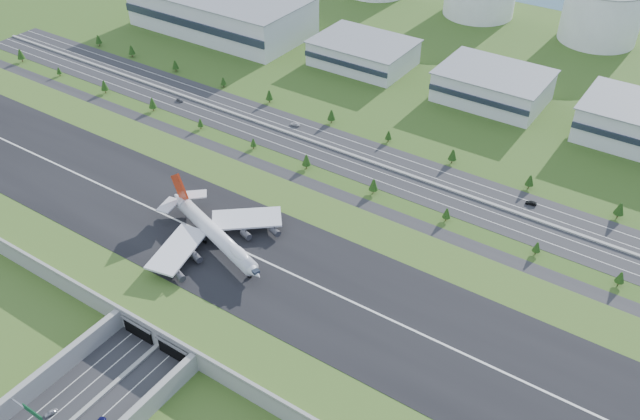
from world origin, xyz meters
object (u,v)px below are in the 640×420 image
Objects in this scene: car_0 at (51,413)px; boeing_747 at (214,233)px; car_5 at (531,203)px; car_4 at (180,100)px; car_7 at (295,124)px.

boeing_747 is at bearing 113.68° from car_0.
car_5 is at bearing 67.55° from boeing_747.
car_4 is 201.06m from car_5.
boeing_747 reaches higher than car_7.
car_0 is 197.60m from car_7.
car_0 is at bearing -138.19° from car_4.
car_4 is (-113.05, 178.72, 0.09)m from car_0.
car_7 reaches higher than car_4.
boeing_747 is 87.78m from car_0.
car_0 is 0.89× the size of car_4.
car_7 is at bearing 122.68° from car_0.
boeing_747 is 113.40m from car_7.
car_4 is at bearing -98.00° from car_5.
boeing_747 is at bearing -120.99° from car_4.
car_4 is 71.86m from car_7.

